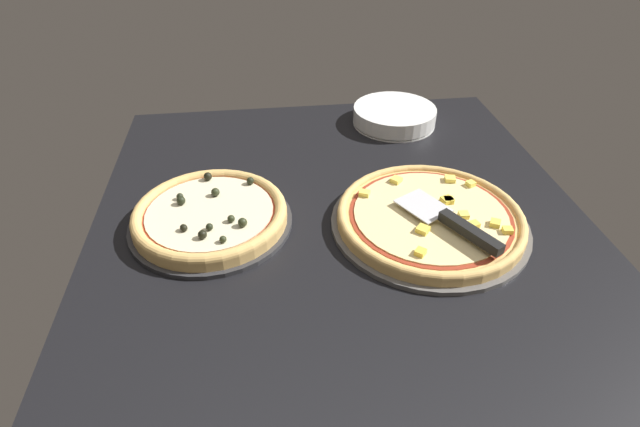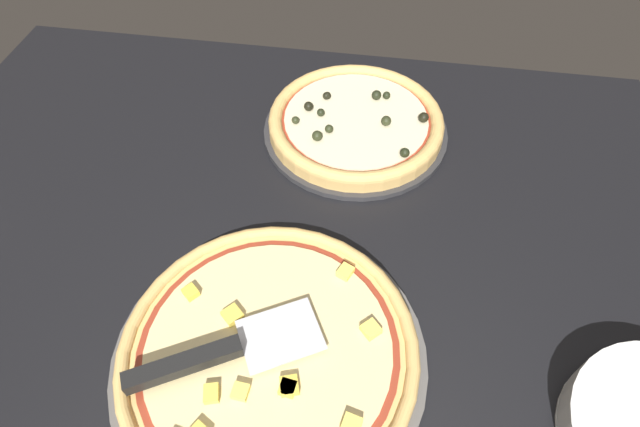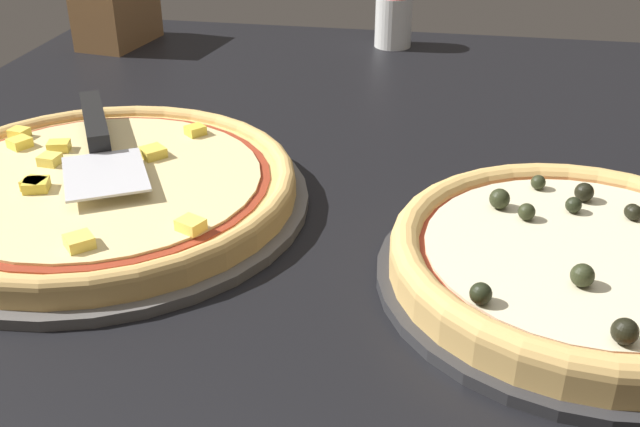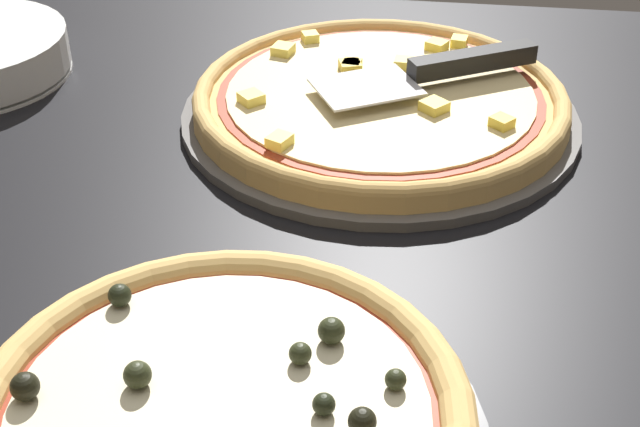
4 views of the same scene
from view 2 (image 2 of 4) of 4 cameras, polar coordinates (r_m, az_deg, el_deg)
The scene contains 6 objects.
ground_plane at distance 78.91cm, azimuth -5.92°, elevation -4.26°, with size 133.38×104.81×3.60cm, color black.
pizza_pan_front at distance 68.06cm, azimuth -5.73°, elevation -15.82°, with size 40.90×40.90×1.00cm, color #565451.
pizza_front at distance 66.30cm, azimuth -5.85°, elevation -15.20°, with size 38.45×38.45×3.19cm.
pizza_pan_back at distance 93.89cm, azimuth 4.04°, elevation 9.45°, with size 33.82×33.82×1.00cm, color #2D2D30.
pizza_back at distance 92.44cm, azimuth 4.12°, elevation 10.47°, with size 31.79×31.79×4.37cm.
serving_spatula at distance 64.27cm, azimuth -12.86°, elevation -15.71°, with size 23.45×16.02×2.00cm.
Camera 2 is at (14.88, -42.59, 62.94)cm, focal length 28.00 mm.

